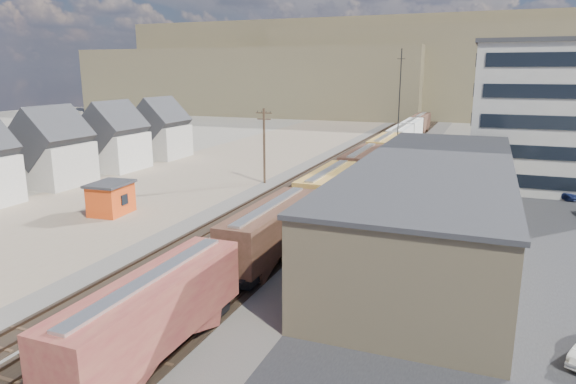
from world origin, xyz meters
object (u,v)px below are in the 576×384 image
(freight_train, at_px, (374,155))
(maintenance_shed, at_px, (111,198))
(utility_pole_north, at_px, (264,144))
(parked_car_blue, at_px, (562,193))

(freight_train, xyz_separation_m, maintenance_shed, (-21.17, -31.23, -1.04))
(freight_train, xyz_separation_m, utility_pole_north, (-12.30, -11.45, 2.50))
(maintenance_shed, height_order, parked_car_blue, maintenance_shed)
(utility_pole_north, relative_size, maintenance_shed, 2.02)
(freight_train, bearing_deg, utility_pole_north, -137.04)
(maintenance_shed, bearing_deg, freight_train, 55.86)
(maintenance_shed, xyz_separation_m, parked_car_blue, (45.08, 25.02, -1.09))
(freight_train, height_order, utility_pole_north, utility_pole_north)
(freight_train, relative_size, maintenance_shed, 24.14)
(freight_train, bearing_deg, maintenance_shed, -124.14)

